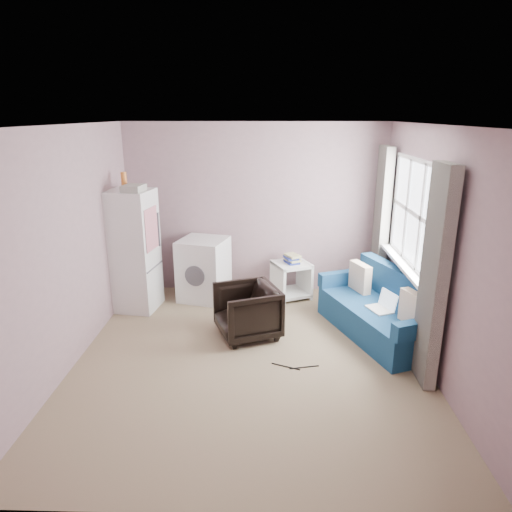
{
  "coord_description": "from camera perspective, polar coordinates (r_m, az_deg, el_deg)",
  "views": [
    {
      "loc": [
        0.19,
        -4.52,
        2.61
      ],
      "look_at": [
        0.05,
        0.6,
        1.0
      ],
      "focal_mm": 32.0,
      "sensor_mm": 36.0,
      "label": 1
    }
  ],
  "objects": [
    {
      "name": "fridge",
      "position": [
        6.38,
        -15.04,
        0.73
      ],
      "size": [
        0.65,
        0.64,
        1.88
      ],
      "rotation": [
        0.0,
        0.0,
        -0.15
      ],
      "color": "white",
      "rests_on": "ground"
    },
    {
      "name": "room",
      "position": [
        4.73,
        -0.56,
        0.77
      ],
      "size": [
        3.84,
        4.24,
        2.54
      ],
      "color": "#947E61",
      "rests_on": "ground"
    },
    {
      "name": "floor_cables",
      "position": [
        5.05,
        4.89,
        -13.63
      ],
      "size": [
        0.51,
        0.14,
        0.01
      ],
      "rotation": [
        0.0,
        0.0,
        -0.05
      ],
      "color": "black",
      "rests_on": "ground"
    },
    {
      "name": "armchair",
      "position": [
        5.54,
        -1.11,
        -6.61
      ],
      "size": [
        0.85,
        0.87,
        0.7
      ],
      "primitive_type": "imported",
      "rotation": [
        0.0,
        0.0,
        -1.19
      ],
      "color": "black",
      "rests_on": "ground"
    },
    {
      "name": "side_table",
      "position": [
        6.71,
        4.44,
        -2.65
      ],
      "size": [
        0.63,
        0.63,
        0.66
      ],
      "rotation": [
        0.0,
        0.0,
        0.41
      ],
      "color": "white",
      "rests_on": "ground"
    },
    {
      "name": "window_dressing",
      "position": [
        5.66,
        17.88,
        1.19
      ],
      "size": [
        0.17,
        2.62,
        2.18
      ],
      "color": "white",
      "rests_on": "ground"
    },
    {
      "name": "washing_machine",
      "position": [
        6.64,
        -6.55,
        -1.49
      ],
      "size": [
        0.77,
        0.77,
        0.89
      ],
      "rotation": [
        0.0,
        0.0,
        -0.26
      ],
      "color": "white",
      "rests_on": "ground"
    },
    {
      "name": "sofa",
      "position": [
        5.82,
        15.6,
        -6.78
      ],
      "size": [
        1.37,
        1.91,
        0.78
      ],
      "rotation": [
        0.0,
        0.0,
        0.38
      ],
      "color": "navy",
      "rests_on": "ground"
    }
  ]
}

